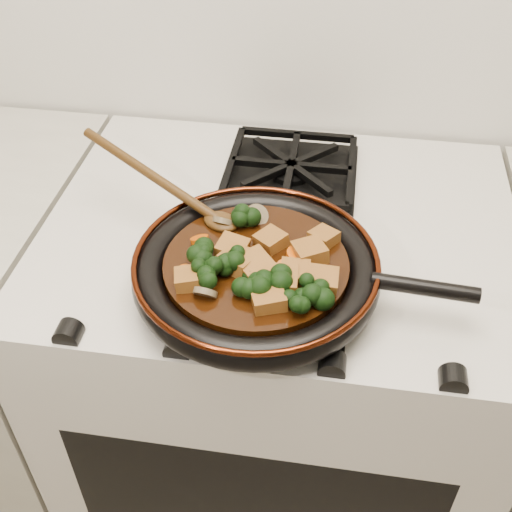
# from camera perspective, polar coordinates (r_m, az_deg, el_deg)

# --- Properties ---
(stove) EXTENTS (0.76, 0.60, 0.90)m
(stove) POSITION_cam_1_polar(r_m,az_deg,el_deg) (1.36, 1.73, -12.13)
(stove) COLOR beige
(stove) RESTS_ON ground
(burner_grate_front) EXTENTS (0.23, 0.23, 0.03)m
(burner_grate_front) POSITION_cam_1_polar(r_m,az_deg,el_deg) (0.92, 1.18, -1.93)
(burner_grate_front) COLOR black
(burner_grate_front) RESTS_ON stove
(burner_grate_back) EXTENTS (0.23, 0.23, 0.03)m
(burner_grate_back) POSITION_cam_1_polar(r_m,az_deg,el_deg) (1.14, 3.13, 7.69)
(burner_grate_back) COLOR black
(burner_grate_back) RESTS_ON stove
(skillet) EXTENTS (0.47, 0.34, 0.05)m
(skillet) POSITION_cam_1_polar(r_m,az_deg,el_deg) (0.89, 0.13, -1.28)
(skillet) COLOR black
(skillet) RESTS_ON burner_grate_front
(braising_sauce) EXTENTS (0.26, 0.26, 0.02)m
(braising_sauce) POSITION_cam_1_polar(r_m,az_deg,el_deg) (0.89, -0.00, -1.02)
(braising_sauce) COLOR black
(braising_sauce) RESTS_ON skillet
(tofu_cube_0) EXTENTS (0.05, 0.05, 0.03)m
(tofu_cube_0) POSITION_cam_1_polar(r_m,az_deg,el_deg) (0.89, -2.13, 0.65)
(tofu_cube_0) COLOR brown
(tofu_cube_0) RESTS_ON braising_sauce
(tofu_cube_1) EXTENTS (0.06, 0.06, 0.03)m
(tofu_cube_1) POSITION_cam_1_polar(r_m,az_deg,el_deg) (0.87, -1.57, -0.46)
(tofu_cube_1) COLOR brown
(tofu_cube_1) RESTS_ON braising_sauce
(tofu_cube_2) EXTENTS (0.05, 0.05, 0.03)m
(tofu_cube_2) POSITION_cam_1_polar(r_m,az_deg,el_deg) (0.90, 1.35, 1.38)
(tofu_cube_2) COLOR brown
(tofu_cube_2) RESTS_ON braising_sauce
(tofu_cube_3) EXTENTS (0.04, 0.04, 0.02)m
(tofu_cube_3) POSITION_cam_1_polar(r_m,az_deg,el_deg) (0.85, 3.47, -1.55)
(tofu_cube_3) COLOR brown
(tofu_cube_3) RESTS_ON braising_sauce
(tofu_cube_4) EXTENTS (0.06, 0.06, 0.03)m
(tofu_cube_4) POSITION_cam_1_polar(r_m,az_deg,el_deg) (0.86, -0.19, -0.91)
(tofu_cube_4) COLOR brown
(tofu_cube_4) RESTS_ON braising_sauce
(tofu_cube_5) EXTENTS (0.06, 0.06, 0.03)m
(tofu_cube_5) POSITION_cam_1_polar(r_m,az_deg,el_deg) (0.88, 4.79, 0.33)
(tofu_cube_5) COLOR brown
(tofu_cube_5) RESTS_ON braising_sauce
(tofu_cube_6) EXTENTS (0.05, 0.05, 0.02)m
(tofu_cube_6) POSITION_cam_1_polar(r_m,az_deg,el_deg) (0.91, 6.04, 1.65)
(tofu_cube_6) COLOR brown
(tofu_cube_6) RESTS_ON braising_sauce
(tofu_cube_7) EXTENTS (0.04, 0.04, 0.03)m
(tofu_cube_7) POSITION_cam_1_polar(r_m,az_deg,el_deg) (0.84, 5.95, -2.23)
(tofu_cube_7) COLOR brown
(tofu_cube_7) RESTS_ON braising_sauce
(tofu_cube_8) EXTENTS (0.05, 0.05, 0.03)m
(tofu_cube_8) POSITION_cam_1_polar(r_m,az_deg,el_deg) (0.81, 1.12, -3.90)
(tofu_cube_8) COLOR brown
(tofu_cube_8) RESTS_ON braising_sauce
(tofu_cube_9) EXTENTS (0.05, 0.05, 0.03)m
(tofu_cube_9) POSITION_cam_1_polar(r_m,az_deg,el_deg) (0.84, 2.20, -2.22)
(tofu_cube_9) COLOR brown
(tofu_cube_9) RESTS_ON braising_sauce
(tofu_cube_10) EXTENTS (0.05, 0.05, 0.03)m
(tofu_cube_10) POSITION_cam_1_polar(r_m,az_deg,el_deg) (0.85, -5.87, -2.07)
(tofu_cube_10) COLOR brown
(tofu_cube_10) RESTS_ON braising_sauce
(broccoli_floret_0) EXTENTS (0.07, 0.07, 0.06)m
(broccoli_floret_0) POSITION_cam_1_polar(r_m,az_deg,el_deg) (0.84, -4.66, -1.84)
(broccoli_floret_0) COLOR black
(broccoli_floret_0) RESTS_ON braising_sauce
(broccoli_floret_1) EXTENTS (0.09, 0.09, 0.07)m
(broccoli_floret_1) POSITION_cam_1_polar(r_m,az_deg,el_deg) (0.88, -5.08, 0.13)
(broccoli_floret_1) COLOR black
(broccoli_floret_1) RESTS_ON braising_sauce
(broccoli_floret_2) EXTENTS (0.07, 0.08, 0.07)m
(broccoli_floret_2) POSITION_cam_1_polar(r_m,az_deg,el_deg) (0.81, 3.85, -4.23)
(broccoli_floret_2) COLOR black
(broccoli_floret_2) RESTS_ON braising_sauce
(broccoli_floret_3) EXTENTS (0.07, 0.06, 0.06)m
(broccoli_floret_3) POSITION_cam_1_polar(r_m,az_deg,el_deg) (0.86, -1.88, -0.84)
(broccoli_floret_3) COLOR black
(broccoli_floret_3) RESTS_ON braising_sauce
(broccoli_floret_4) EXTENTS (0.09, 0.08, 0.07)m
(broccoli_floret_4) POSITION_cam_1_polar(r_m,az_deg,el_deg) (0.82, -0.39, -2.87)
(broccoli_floret_4) COLOR black
(broccoli_floret_4) RESTS_ON braising_sauce
(broccoli_floret_5) EXTENTS (0.08, 0.09, 0.07)m
(broccoli_floret_5) POSITION_cam_1_polar(r_m,az_deg,el_deg) (0.82, 5.15, -3.36)
(broccoli_floret_5) COLOR black
(broccoli_floret_5) RESTS_ON braising_sauce
(broccoli_floret_6) EXTENTS (0.08, 0.08, 0.06)m
(broccoli_floret_6) POSITION_cam_1_polar(r_m,az_deg,el_deg) (0.84, 0.10, -2.47)
(broccoli_floret_6) COLOR black
(broccoli_floret_6) RESTS_ON braising_sauce
(broccoli_floret_7) EXTENTS (0.08, 0.09, 0.07)m
(broccoli_floret_7) POSITION_cam_1_polar(r_m,az_deg,el_deg) (0.83, 2.64, -2.70)
(broccoli_floret_7) COLOR black
(broccoli_floret_7) RESTS_ON braising_sauce
(broccoli_floret_8) EXTENTS (0.06, 0.07, 0.06)m
(broccoli_floret_8) POSITION_cam_1_polar(r_m,az_deg,el_deg) (0.93, -0.79, 3.25)
(broccoli_floret_8) COLOR black
(broccoli_floret_8) RESTS_ON braising_sauce
(carrot_coin_0) EXTENTS (0.03, 0.03, 0.01)m
(carrot_coin_0) POSITION_cam_1_polar(r_m,az_deg,el_deg) (0.85, -0.12, -1.75)
(carrot_coin_0) COLOR #C14905
(carrot_coin_0) RESTS_ON braising_sauce
(carrot_coin_1) EXTENTS (0.03, 0.03, 0.02)m
(carrot_coin_1) POSITION_cam_1_polar(r_m,az_deg,el_deg) (0.86, 2.73, -1.15)
(carrot_coin_1) COLOR #C14905
(carrot_coin_1) RESTS_ON braising_sauce
(carrot_coin_2) EXTENTS (0.03, 0.03, 0.01)m
(carrot_coin_2) POSITION_cam_1_polar(r_m,az_deg,el_deg) (0.88, -1.36, 0.05)
(carrot_coin_2) COLOR #C14905
(carrot_coin_2) RESTS_ON braising_sauce
(carrot_coin_3) EXTENTS (0.03, 0.03, 0.02)m
(carrot_coin_3) POSITION_cam_1_polar(r_m,az_deg,el_deg) (0.88, 3.63, 0.16)
(carrot_coin_3) COLOR #C14905
(carrot_coin_3) RESTS_ON braising_sauce
(carrot_coin_4) EXTENTS (0.03, 0.03, 0.02)m
(carrot_coin_4) POSITION_cam_1_polar(r_m,az_deg,el_deg) (0.91, -5.03, 1.47)
(carrot_coin_4) COLOR #C14905
(carrot_coin_4) RESTS_ON braising_sauce
(carrot_coin_5) EXTENTS (0.03, 0.03, 0.02)m
(carrot_coin_5) POSITION_cam_1_polar(r_m,az_deg,el_deg) (0.86, -6.01, -1.46)
(carrot_coin_5) COLOR #C14905
(carrot_coin_5) RESTS_ON braising_sauce
(mushroom_slice_0) EXTENTS (0.05, 0.05, 0.03)m
(mushroom_slice_0) POSITION_cam_1_polar(r_m,az_deg,el_deg) (0.95, 0.02, 3.57)
(mushroom_slice_0) COLOR brown
(mushroom_slice_0) RESTS_ON braising_sauce
(mushroom_slice_1) EXTENTS (0.03, 0.03, 0.03)m
(mushroom_slice_1) POSITION_cam_1_polar(r_m,az_deg,el_deg) (0.83, -4.54, -3.27)
(mushroom_slice_1) COLOR brown
(mushroom_slice_1) RESTS_ON braising_sauce
(mushroom_slice_2) EXTENTS (0.04, 0.04, 0.03)m
(mushroom_slice_2) POSITION_cam_1_polar(r_m,az_deg,el_deg) (0.94, -2.88, 3.09)
(mushroom_slice_2) COLOR brown
(mushroom_slice_2) RESTS_ON braising_sauce
(wooden_spoon) EXTENTS (0.16, 0.10, 0.27)m
(wooden_spoon) POSITION_cam_1_polar(r_m,az_deg,el_deg) (0.97, -6.92, 5.58)
(wooden_spoon) COLOR #41280E
(wooden_spoon) RESTS_ON braising_sauce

